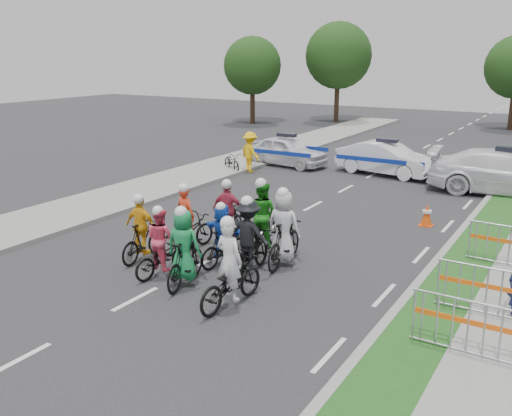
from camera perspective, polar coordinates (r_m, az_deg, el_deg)
The scene contains 25 objects.
ground at distance 12.87m, azimuth -11.97°, elevation -8.91°, with size 90.00×90.00×0.00m, color #28282B.
curb_right at distance 14.75m, azimuth 17.07°, elevation -5.80°, with size 0.20×60.00×0.12m, color gray.
grass_strip at distance 14.62m, azimuth 19.73°, elevation -6.25°, with size 1.20×60.00×0.11m, color #184917.
sidewalk_left at distance 20.56m, azimuth -15.93°, elevation 0.28°, with size 3.00×60.00×0.13m, color gray.
rider_0 at distance 12.04m, azimuth -2.58°, elevation -6.88°, with size 0.87×2.03×2.01m.
rider_1 at distance 13.14m, azimuth -7.15°, elevation -4.67°, with size 0.89×1.89×1.92m.
rider_2 at distance 13.85m, azimuth -9.41°, elevation -4.08°, with size 0.83×1.78×1.75m.
rider_3 at distance 14.88m, azimuth -11.30°, elevation -2.64°, with size 0.92×1.72×1.79m.
rider_4 at distance 13.67m, azimuth -0.73°, elevation -3.65°, with size 1.15×1.99×1.98m.
rider_5 at distance 14.25m, azimuth -3.32°, elevation -3.08°, with size 1.38×1.64×1.67m.
rider_6 at distance 15.47m, azimuth -6.92°, elevation -2.02°, with size 0.97×1.93×1.88m.
rider_7 at distance 14.24m, azimuth 2.80°, elevation -2.77°, with size 0.90×1.98×2.04m.
rider_8 at distance 15.22m, azimuth 0.63°, elevation -1.68°, with size 0.90×2.05×2.04m.
rider_9 at distance 15.93m, azimuth -2.75°, elevation -1.06°, with size 0.98×1.82×1.85m.
police_car_0 at distance 26.97m, azimuth 3.06°, elevation 5.71°, with size 1.61×4.00×1.36m, color white.
police_car_1 at distance 25.48m, azimuth 12.87°, elevation 4.84°, with size 1.51×4.33×1.43m, color white.
police_car_2 at distance 23.38m, azimuth 23.72°, elevation 3.24°, with size 2.29×5.62×1.63m, color white.
marshal_hiviz at distance 25.42m, azimuth -0.58°, elevation 5.62°, with size 1.16×0.67×1.79m, color yellow.
barrier_0 at distance 10.75m, azimuth 20.41°, elevation -11.37°, with size 2.00×0.50×1.12m, color #A5A8AD, non-canonical shape.
barrier_1 at distance 12.38m, azimuth 22.04°, elevation -7.93°, with size 2.00×0.50×1.12m, color #A5A8AD, non-canonical shape.
barrier_2 at distance 15.34m, azimuth 24.01°, elevation -3.68°, with size 2.00×0.50×1.12m, color #A5A8AD, non-canonical shape.
cone_0 at distance 18.37m, azimuth 16.71°, elevation -0.67°, with size 0.40×0.40×0.70m.
parked_bike at distance 25.75m, azimuth -2.43°, elevation 4.65°, with size 0.55×1.58×0.83m, color black.
tree_0 at distance 42.68m, azimuth -0.36°, elevation 14.04°, with size 4.20×4.20×6.30m.
tree_3 at distance 43.96m, azimuth 8.23°, elevation 14.84°, with size 4.90×4.90×7.35m.
Camera 1 is at (8.15, -8.47, 5.23)m, focal length 40.00 mm.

